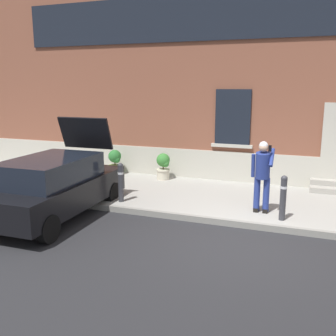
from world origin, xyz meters
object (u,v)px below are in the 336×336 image
at_px(bollard_near_person, 283,196).
at_px(planter_olive, 115,162).
at_px(planter_cream, 163,166).
at_px(hatchback_car_black, 55,186).
at_px(bollard_far_left, 121,181).
at_px(person_on_phone, 262,172).

relative_size(bollard_near_person, planter_olive, 1.22).
bearing_deg(planter_cream, bollard_near_person, -34.31).
distance_m(hatchback_car_black, bollard_far_left, 1.71).
bearing_deg(hatchback_car_black, planter_olive, 97.27).
bearing_deg(bollard_far_left, hatchback_car_black, -131.08).
bearing_deg(planter_cream, person_on_phone, -34.34).
height_order(hatchback_car_black, planter_olive, hatchback_car_black).
bearing_deg(bollard_near_person, person_on_phone, 145.90).
height_order(bollard_near_person, bollard_far_left, same).
bearing_deg(bollard_near_person, bollard_far_left, 180.00).
xyz_separation_m(bollard_far_left, planter_olive, (-1.63, 2.76, -0.11)).
bearing_deg(bollard_far_left, bollard_near_person, 0.00).
distance_m(person_on_phone, planter_olive, 5.77).
xyz_separation_m(hatchback_car_black, planter_cream, (1.29, 3.97, -0.19)).
bearing_deg(bollard_near_person, hatchback_car_black, -166.20).
xyz_separation_m(hatchback_car_black, bollard_far_left, (1.12, 1.28, -0.09)).
xyz_separation_m(hatchback_car_black, person_on_phone, (4.70, 1.64, 0.35)).
distance_m(hatchback_car_black, person_on_phone, 4.99).
xyz_separation_m(bollard_near_person, bollard_far_left, (-4.11, 0.00, 0.00)).
relative_size(bollard_near_person, person_on_phone, 0.60).
xyz_separation_m(person_on_phone, planter_cream, (-3.41, 2.33, -0.55)).
bearing_deg(planter_cream, planter_olive, 177.78).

